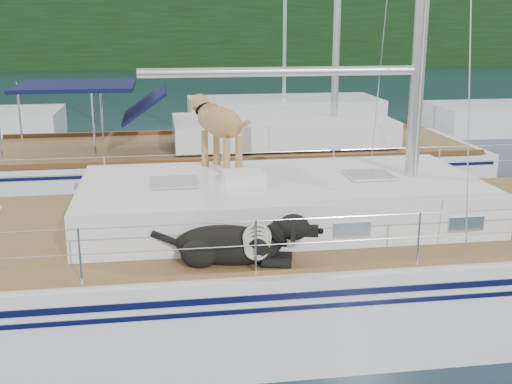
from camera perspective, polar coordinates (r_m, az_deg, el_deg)
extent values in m
plane|color=black|center=(8.94, -3.02, -10.42)|extent=(120.00, 120.00, 0.00)
cube|color=black|center=(53.04, -8.14, 14.05)|extent=(90.00, 3.00, 6.00)
cube|color=#595147|center=(54.33, -8.06, 11.54)|extent=(92.00, 1.00, 1.20)
cube|color=white|center=(8.73, -3.07, -7.45)|extent=(12.00, 3.80, 1.40)
cube|color=olive|center=(8.48, -3.14, -2.90)|extent=(11.52, 3.50, 0.06)
cube|color=white|center=(8.50, 2.20, -0.69)|extent=(5.20, 2.50, 0.55)
cylinder|color=silver|center=(8.21, 2.32, 10.64)|extent=(3.60, 0.12, 0.12)
cylinder|color=silver|center=(6.65, -1.72, -2.67)|extent=(10.56, 0.01, 0.01)
cylinder|color=silver|center=(10.02, -4.18, 3.39)|extent=(10.56, 0.01, 0.01)
cube|color=#1C30B2|center=(9.97, -4.57, 0.16)|extent=(0.78, 0.66, 0.05)
cube|color=white|center=(8.28, -1.11, 1.33)|extent=(0.52, 0.43, 0.13)
torus|color=beige|center=(6.78, 0.11, -4.06)|extent=(0.39, 0.12, 0.39)
cube|color=white|center=(14.46, -2.42, 1.51)|extent=(11.00, 3.50, 1.30)
cube|color=olive|center=(14.32, -2.45, 4.03)|extent=(10.56, 3.29, 0.06)
cube|color=white|center=(14.44, 2.29, 5.54)|extent=(4.80, 2.30, 0.55)
cube|color=#0D1137|center=(14.14, -15.69, 9.09)|extent=(2.40, 2.30, 0.08)
cube|color=white|center=(24.74, 2.49, 7.08)|extent=(7.20, 3.00, 1.10)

